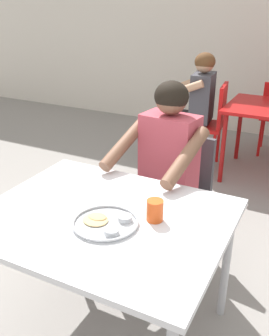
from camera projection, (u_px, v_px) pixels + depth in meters
ground_plane at (100, 332)px, 2.10m from camera, size 12.00×12.00×0.05m
table_foreground at (104, 227)px, 1.81m from camera, size 1.15×0.93×0.73m
thali_tray at (106, 222)px, 1.70m from camera, size 0.30×0.30×0.03m
drinking_cup at (155, 210)px, 1.72m from camera, size 0.08×0.08×0.10m
chair_foreground at (176, 186)px, 2.58m from camera, size 0.49×0.47×0.84m
diner_foreground at (162, 165)px, 2.31m from camera, size 0.54×0.59×1.23m
chair_red_left at (211, 120)px, 3.91m from camera, size 0.43×0.43×0.89m
patron_background at (193, 99)px, 3.93m from camera, size 0.58×0.53×1.19m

